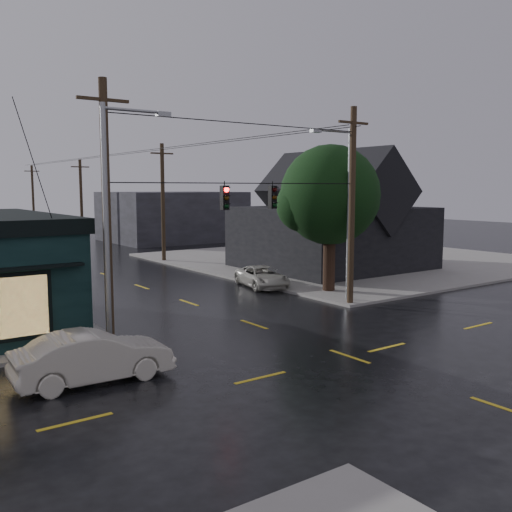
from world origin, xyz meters
TOP-DOWN VIEW (x-y plane):
  - ground_plane at (0.00, 0.00)m, footprint 160.00×160.00m
  - sidewalk_ne at (20.00, 20.00)m, footprint 28.00×28.00m
  - ne_building at (15.00, 17.00)m, footprint 12.60×11.60m
  - corner_tree at (8.06, 9.80)m, footprint 5.74×5.74m
  - utility_pole_nw at (-6.50, 6.50)m, footprint 2.00×0.32m
  - utility_pole_ne at (6.50, 6.50)m, footprint 2.00×0.32m
  - utility_pole_far_a at (6.50, 28.00)m, footprint 2.00×0.32m
  - utility_pole_far_b at (6.50, 48.00)m, footprint 2.00×0.32m
  - utility_pole_far_c at (6.50, 68.00)m, footprint 2.00×0.32m
  - span_signal_assembly at (0.10, 6.50)m, footprint 13.00×0.48m
  - streetlight_nw at (-6.80, 5.80)m, footprint 5.40×0.30m
  - streetlight_ne at (7.00, 7.20)m, footprint 5.40×0.30m
  - bg_building_east at (16.00, 45.00)m, footprint 14.00×12.00m
  - sedan_cream at (-8.51, 2.76)m, footprint 5.00×1.93m
  - suv_silver at (6.00, 13.59)m, footprint 3.10×4.99m

SIDE VIEW (x-z plane):
  - ground_plane at x=0.00m, z-range 0.00..0.00m
  - utility_pole_nw at x=-6.50m, z-range -5.08..5.08m
  - utility_pole_ne at x=6.50m, z-range -5.08..5.08m
  - utility_pole_far_a at x=6.50m, z-range -4.83..4.83m
  - utility_pole_far_b at x=6.50m, z-range -4.58..4.58m
  - utility_pole_far_c at x=6.50m, z-range -4.58..4.58m
  - streetlight_nw at x=-6.80m, z-range -4.58..4.58m
  - streetlight_ne at x=7.00m, z-range -4.58..4.58m
  - sidewalk_ne at x=20.00m, z-range 0.00..0.15m
  - suv_silver at x=6.00m, z-range 0.00..1.29m
  - sedan_cream at x=-8.51m, z-range 0.00..1.63m
  - bg_building_east at x=16.00m, z-range 0.00..5.60m
  - ne_building at x=15.00m, z-range 0.09..8.85m
  - corner_tree at x=8.06m, z-range 1.45..9.87m
  - span_signal_assembly at x=0.10m, z-range 5.08..6.31m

